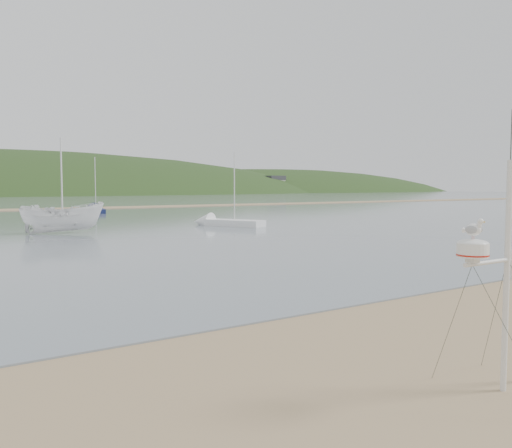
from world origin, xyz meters
TOP-DOWN VIEW (x-y plane):
  - ground at (0.00, 0.00)m, footprint 560.00×560.00m
  - mast_rig at (4.63, -1.56)m, footprint 1.91×2.04m
  - boat_white at (6.57, 30.71)m, footprint 2.54×2.50m
  - sailboat_blue_far at (17.78, 58.97)m, footprint 3.38×7.44m
  - sailboat_white_near at (18.66, 31.04)m, footprint 4.08×6.37m

SIDE VIEW (x-z plane):
  - ground at x=0.00m, z-range 0.00..0.00m
  - sailboat_blue_far at x=17.78m, z-range -3.29..3.89m
  - sailboat_white_near at x=18.66m, z-range -2.85..3.46m
  - mast_rig at x=4.63m, z-range -1.12..3.20m
  - boat_white at x=6.57m, z-range 0.04..5.37m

